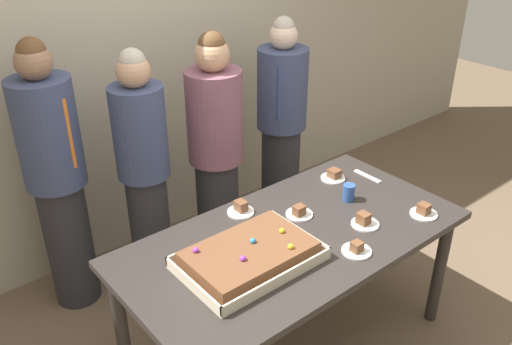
# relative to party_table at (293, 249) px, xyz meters

# --- Properties ---
(ground_plane) EXTENTS (12.00, 12.00, 0.00)m
(ground_plane) POSITION_rel_party_table_xyz_m (0.00, 0.00, -0.70)
(ground_plane) COLOR brown
(interior_back_panel) EXTENTS (8.00, 0.12, 3.00)m
(interior_back_panel) POSITION_rel_party_table_xyz_m (0.00, 1.60, 0.80)
(interior_back_panel) COLOR #B2A893
(interior_back_panel) RESTS_ON ground_plane
(party_table) EXTENTS (1.84, 0.94, 0.79)m
(party_table) POSITION_rel_party_table_xyz_m (0.00, 0.00, 0.00)
(party_table) COLOR #2D2826
(party_table) RESTS_ON ground_plane
(sheet_cake) EXTENTS (0.66, 0.45, 0.12)m
(sheet_cake) POSITION_rel_party_table_xyz_m (-0.32, -0.04, 0.13)
(sheet_cake) COLOR beige
(sheet_cake) RESTS_ON party_table
(plated_slice_near_left) EXTENTS (0.15, 0.15, 0.07)m
(plated_slice_near_left) POSITION_rel_party_table_xyz_m (0.35, -0.17, 0.11)
(plated_slice_near_left) COLOR white
(plated_slice_near_left) RESTS_ON party_table
(plated_slice_near_right) EXTENTS (0.15, 0.15, 0.06)m
(plated_slice_near_right) POSITION_rel_party_table_xyz_m (0.14, -0.31, 0.11)
(plated_slice_near_right) COLOR white
(plated_slice_near_right) RESTS_ON party_table
(plated_slice_far_left) EXTENTS (0.15, 0.15, 0.07)m
(plated_slice_far_left) POSITION_rel_party_table_xyz_m (0.68, -0.31, 0.11)
(plated_slice_far_left) COLOR white
(plated_slice_far_left) RESTS_ON party_table
(plated_slice_far_right) EXTENTS (0.15, 0.15, 0.07)m
(plated_slice_far_right) POSITION_rel_party_table_xyz_m (0.15, 0.12, 0.11)
(plated_slice_far_right) COLOR white
(plated_slice_far_right) RESTS_ON party_table
(plated_slice_center_front) EXTENTS (0.15, 0.15, 0.06)m
(plated_slice_center_front) POSITION_rel_party_table_xyz_m (0.60, 0.29, 0.11)
(plated_slice_center_front) COLOR white
(plated_slice_center_front) RESTS_ON party_table
(plated_slice_center_back) EXTENTS (0.15, 0.15, 0.07)m
(plated_slice_center_back) POSITION_rel_party_table_xyz_m (-0.08, 0.35, 0.11)
(plated_slice_center_back) COLOR white
(plated_slice_center_back) RESTS_ON party_table
(drink_cup_nearest) EXTENTS (0.07, 0.07, 0.10)m
(drink_cup_nearest) POSITION_rel_party_table_xyz_m (0.48, 0.06, 0.14)
(drink_cup_nearest) COLOR #2D5199
(drink_cup_nearest) RESTS_ON party_table
(cake_server_utensil) EXTENTS (0.03, 0.20, 0.01)m
(cake_server_utensil) POSITION_rel_party_table_xyz_m (0.78, 0.17, 0.09)
(cake_server_utensil) COLOR silver
(cake_server_utensil) RESTS_ON party_table
(person_serving_front) EXTENTS (0.32, 0.32, 1.62)m
(person_serving_front) POSITION_rel_party_table_xyz_m (-0.32, 0.98, 0.14)
(person_serving_front) COLOR #28282D
(person_serving_front) RESTS_ON ground_plane
(person_green_shirt_behind) EXTENTS (0.36, 0.36, 1.62)m
(person_green_shirt_behind) POSITION_rel_party_table_xyz_m (0.84, 1.03, 0.13)
(person_green_shirt_behind) COLOR #28282D
(person_green_shirt_behind) RESTS_ON ground_plane
(person_striped_tie_right) EXTENTS (0.36, 0.36, 1.65)m
(person_striped_tie_right) POSITION_rel_party_table_xyz_m (0.17, 0.93, 0.15)
(person_striped_tie_right) COLOR #28282D
(person_striped_tie_right) RESTS_ON ground_plane
(person_far_right_suit) EXTENTS (0.35, 0.35, 1.71)m
(person_far_right_suit) POSITION_rel_party_table_xyz_m (-0.77, 1.20, 0.18)
(person_far_right_suit) COLOR #28282D
(person_far_right_suit) RESTS_ON ground_plane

